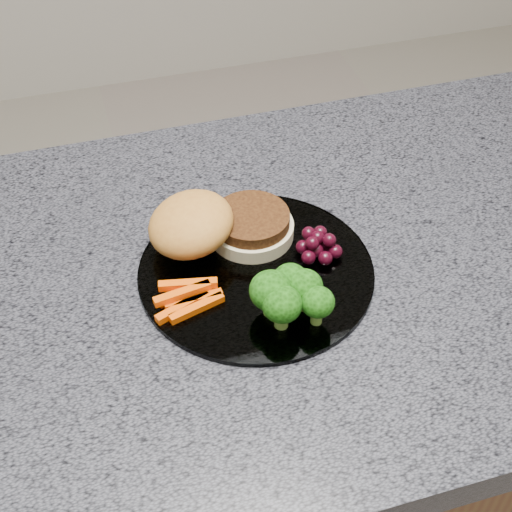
% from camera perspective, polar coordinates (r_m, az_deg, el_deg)
% --- Properties ---
extents(island_cabinet, '(1.20, 0.60, 0.86)m').
position_cam_1_polar(island_cabinet, '(1.17, -2.38, -18.02)').
color(island_cabinet, '#51361B').
rests_on(island_cabinet, ground).
extents(countertop, '(1.20, 0.60, 0.04)m').
position_cam_1_polar(countertop, '(0.80, -3.31, -2.74)').
color(countertop, '#474750').
rests_on(countertop, island_cabinet).
extents(plate, '(0.26, 0.26, 0.01)m').
position_cam_1_polar(plate, '(0.79, -0.00, -1.20)').
color(plate, white).
rests_on(plate, countertop).
extents(burger, '(0.17, 0.10, 0.05)m').
position_cam_1_polar(burger, '(0.80, -3.47, 2.28)').
color(burger, beige).
rests_on(burger, plate).
extents(carrot_sticks, '(0.08, 0.05, 0.02)m').
position_cam_1_polar(carrot_sticks, '(0.75, -5.45, -3.33)').
color(carrot_sticks, '#E54E03').
rests_on(carrot_sticks, plate).
extents(broccoli, '(0.08, 0.07, 0.05)m').
position_cam_1_polar(broccoli, '(0.72, 2.67, -3.01)').
color(broccoli, olive).
rests_on(broccoli, plate).
extents(grape_bunch, '(0.05, 0.05, 0.03)m').
position_cam_1_polar(grape_bunch, '(0.80, 4.99, 0.91)').
color(grape_bunch, black).
rests_on(grape_bunch, plate).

